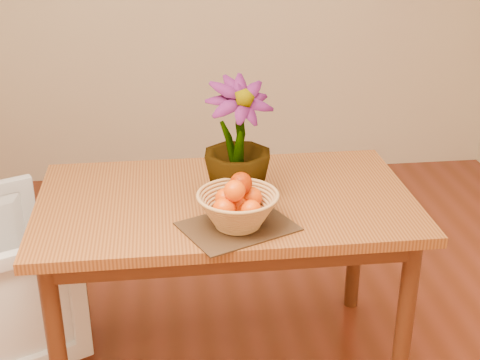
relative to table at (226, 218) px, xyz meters
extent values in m
cube|color=brown|center=(0.00, 0.00, 0.07)|extent=(1.40, 0.80, 0.04)
cube|color=#43200F|center=(0.00, 0.00, 0.01)|extent=(1.28, 0.68, 0.08)
cylinder|color=#43200F|center=(-0.62, -0.32, -0.31)|extent=(0.06, 0.06, 0.71)
cylinder|color=#43200F|center=(0.62, -0.32, -0.31)|extent=(0.06, 0.06, 0.71)
cylinder|color=#43200F|center=(-0.62, 0.32, -0.31)|extent=(0.06, 0.06, 0.71)
cylinder|color=#43200F|center=(0.62, 0.32, -0.31)|extent=(0.06, 0.06, 0.71)
cube|color=#3A2615|center=(0.02, -0.24, 0.09)|extent=(0.44, 0.39, 0.01)
cylinder|color=tan|center=(0.02, -0.24, 0.10)|extent=(0.14, 0.14, 0.01)
sphere|color=#E33F03|center=(0.02, -0.24, 0.17)|extent=(0.06, 0.06, 0.06)
sphere|color=#E33F03|center=(0.07, -0.20, 0.18)|extent=(0.08, 0.08, 0.08)
sphere|color=#E33F03|center=(-0.02, -0.19, 0.18)|extent=(0.07, 0.07, 0.07)
sphere|color=#E33F03|center=(-0.03, -0.28, 0.18)|extent=(0.08, 0.08, 0.08)
sphere|color=#E33F03|center=(0.06, -0.29, 0.18)|extent=(0.07, 0.07, 0.07)
sphere|color=#E33F03|center=(0.03, -0.21, 0.24)|extent=(0.08, 0.08, 0.08)
sphere|color=#E33F03|center=(0.00, -0.27, 0.24)|extent=(0.07, 0.07, 0.07)
sphere|color=#E33F03|center=(0.03, -0.21, 0.24)|extent=(0.08, 0.08, 0.08)
imported|color=#184513|center=(0.04, -0.01, 0.31)|extent=(0.33, 0.33, 0.45)
camera|label=1|loc=(-0.22, -2.24, 1.17)|focal=50.00mm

